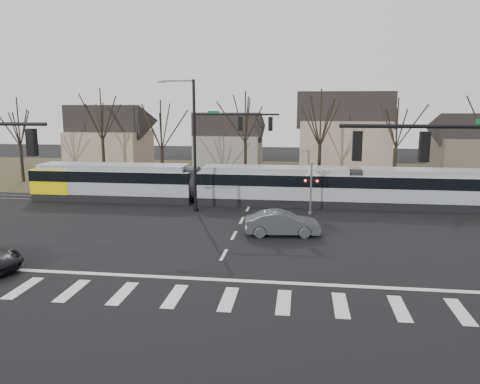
# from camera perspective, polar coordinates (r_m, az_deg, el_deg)

# --- Properties ---
(ground) EXTENTS (140.00, 140.00, 0.00)m
(ground) POSITION_cam_1_polar(r_m,az_deg,el_deg) (24.73, -2.76, -9.09)
(ground) COLOR black
(grass_verge) EXTENTS (140.00, 28.00, 0.01)m
(grass_verge) POSITION_cam_1_polar(r_m,az_deg,el_deg) (55.69, 3.09, 2.01)
(grass_verge) COLOR #38331E
(grass_verge) RESTS_ON ground
(crosswalk) EXTENTS (27.00, 2.60, 0.01)m
(crosswalk) POSITION_cam_1_polar(r_m,az_deg,el_deg) (21.08, -4.73, -12.70)
(crosswalk) COLOR silver
(crosswalk) RESTS_ON ground
(stop_line) EXTENTS (28.00, 0.35, 0.01)m
(stop_line) POSITION_cam_1_polar(r_m,az_deg,el_deg) (23.08, -3.56, -10.57)
(stop_line) COLOR silver
(stop_line) RESTS_ON ground
(lane_dashes) EXTENTS (0.18, 30.00, 0.01)m
(lane_dashes) POSITION_cam_1_polar(r_m,az_deg,el_deg) (40.01, 1.31, -1.39)
(lane_dashes) COLOR silver
(lane_dashes) RESTS_ON ground
(rail_pair) EXTENTS (90.00, 1.52, 0.06)m
(rail_pair) POSITION_cam_1_polar(r_m,az_deg,el_deg) (39.81, 1.28, -1.42)
(rail_pair) COLOR #59595E
(rail_pair) RESTS_ON ground
(tram) EXTENTS (41.95, 3.12, 3.18)m
(tram) POSITION_cam_1_polar(r_m,az_deg,el_deg) (39.53, 3.97, 0.99)
(tram) COLOR gray
(tram) RESTS_ON ground
(sedan) EXTENTS (2.71, 5.17, 1.58)m
(sedan) POSITION_cam_1_polar(r_m,az_deg,el_deg) (30.35, 5.18, -3.81)
(sedan) COLOR #3F4245
(sedan) RESTS_ON ground
(signal_pole_near_right) EXTENTS (6.72, 0.44, 8.00)m
(signal_pole_near_right) POSITION_cam_1_polar(r_m,az_deg,el_deg) (18.19, 26.34, -0.55)
(signal_pole_near_right) COLOR black
(signal_pole_near_right) RESTS_ON ground
(signal_pole_far) EXTENTS (9.28, 0.44, 10.20)m
(signal_pole_far) POSITION_cam_1_polar(r_m,az_deg,el_deg) (36.11, -3.08, 6.42)
(signal_pole_far) COLOR black
(signal_pole_far) RESTS_ON ground
(rail_crossing_signal) EXTENTS (1.08, 0.36, 4.00)m
(rail_crossing_signal) POSITION_cam_1_polar(r_m,az_deg,el_deg) (36.28, 8.64, 0.26)
(rail_crossing_signal) COLOR #59595B
(rail_crossing_signal) RESTS_ON ground
(tree_row) EXTENTS (59.20, 7.20, 10.00)m
(tree_row) POSITION_cam_1_polar(r_m,az_deg,el_deg) (49.06, 4.95, 6.69)
(tree_row) COLOR black
(tree_row) RESTS_ON ground
(house_a) EXTENTS (9.72, 8.64, 8.60)m
(house_a) POSITION_cam_1_polar(r_m,az_deg,el_deg) (61.96, -15.62, 6.66)
(house_a) COLOR gray
(house_a) RESTS_ON ground
(house_b) EXTENTS (8.64, 7.56, 7.65)m
(house_b) POSITION_cam_1_polar(r_m,az_deg,el_deg) (59.78, -1.38, 6.44)
(house_b) COLOR gray
(house_b) RESTS_ON ground
(house_c) EXTENTS (10.80, 8.64, 10.10)m
(house_c) POSITION_cam_1_polar(r_m,az_deg,el_deg) (56.19, 12.49, 7.22)
(house_c) COLOR gray
(house_c) RESTS_ON ground
(house_d) EXTENTS (8.64, 7.56, 7.65)m
(house_d) POSITION_cam_1_polar(r_m,az_deg,el_deg) (61.35, 26.43, 5.45)
(house_d) COLOR brown
(house_d) RESTS_ON ground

